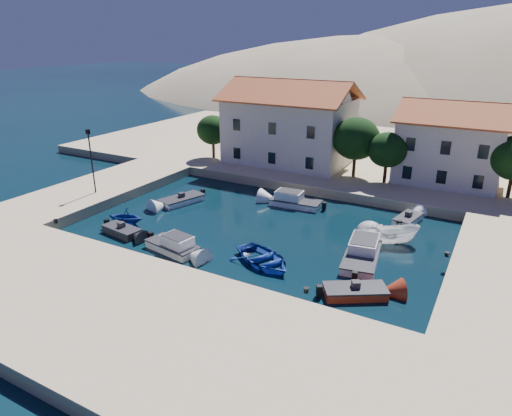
# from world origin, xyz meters

# --- Properties ---
(ground) EXTENTS (400.00, 400.00, 0.00)m
(ground) POSITION_xyz_m (0.00, 0.00, 0.00)
(ground) COLOR black
(ground) RESTS_ON ground
(quay_south) EXTENTS (52.00, 12.00, 1.00)m
(quay_south) POSITION_xyz_m (0.00, -6.00, 0.50)
(quay_south) COLOR #CFB68D
(quay_south) RESTS_ON ground
(quay_west) EXTENTS (8.00, 20.00, 1.00)m
(quay_west) POSITION_xyz_m (-19.00, 10.00, 0.50)
(quay_west) COLOR #CFB68D
(quay_west) RESTS_ON ground
(quay_north) EXTENTS (80.00, 36.00, 1.00)m
(quay_north) POSITION_xyz_m (2.00, 38.00, 0.50)
(quay_north) COLOR #CFB68D
(quay_north) RESTS_ON ground
(building_left) EXTENTS (14.70, 9.45, 9.70)m
(building_left) POSITION_xyz_m (-6.00, 28.00, 5.94)
(building_left) COLOR beige
(building_left) RESTS_ON quay_north
(building_mid) EXTENTS (10.50, 8.40, 8.30)m
(building_mid) POSITION_xyz_m (12.00, 29.00, 5.22)
(building_mid) COLOR beige
(building_mid) RESTS_ON quay_north
(trees) EXTENTS (37.30, 5.30, 6.45)m
(trees) POSITION_xyz_m (4.51, 25.46, 4.84)
(trees) COLOR #382314
(trees) RESTS_ON quay_north
(lamppost) EXTENTS (0.35, 0.25, 6.22)m
(lamppost) POSITION_xyz_m (-17.50, 8.00, 4.75)
(lamppost) COLOR black
(lamppost) RESTS_ON quay_west
(bollards) EXTENTS (29.36, 9.56, 0.30)m
(bollards) POSITION_xyz_m (2.80, 3.87, 1.15)
(bollards) COLOR black
(bollards) RESTS_ON ground
(motorboat_grey_sw) EXTENTS (3.65, 2.02, 1.25)m
(motorboat_grey_sw) POSITION_xyz_m (-9.64, 3.43, 0.30)
(motorboat_grey_sw) COLOR #2E2D32
(motorboat_grey_sw) RESTS_ON ground
(cabin_cruiser_south) EXTENTS (4.67, 2.62, 1.60)m
(cabin_cruiser_south) POSITION_xyz_m (-3.98, 2.99, 0.48)
(cabin_cruiser_south) COLOR white
(cabin_cruiser_south) RESTS_ON ground
(rowboat_south) EXTENTS (6.32, 5.65, 1.08)m
(rowboat_south) POSITION_xyz_m (3.10, 4.54, 0.00)
(rowboat_south) COLOR navy
(rowboat_south) RESTS_ON ground
(motorboat_red_se) EXTENTS (4.27, 3.56, 1.25)m
(motorboat_red_se) POSITION_xyz_m (10.24, 3.49, 0.29)
(motorboat_red_se) COLOR maroon
(motorboat_red_se) RESTS_ON ground
(cabin_cruiser_east) EXTENTS (3.21, 6.09, 1.60)m
(cabin_cruiser_east) POSITION_xyz_m (9.17, 8.46, 0.48)
(cabin_cruiser_east) COLOR white
(cabin_cruiser_east) RESTS_ON ground
(boat_east) EXTENTS (4.93, 3.53, 1.79)m
(boat_east) POSITION_xyz_m (10.18, 12.32, 0.00)
(boat_east) COLOR white
(boat_east) RESTS_ON ground
(motorboat_white_ne) EXTENTS (2.18, 3.56, 1.25)m
(motorboat_white_ne) POSITION_xyz_m (10.59, 17.50, 0.30)
(motorboat_white_ne) COLOR white
(motorboat_white_ne) RESTS_ON ground
(rowboat_west) EXTENTS (3.78, 3.47, 1.67)m
(rowboat_west) POSITION_xyz_m (-10.92, 5.21, 0.00)
(rowboat_west) COLOR navy
(rowboat_west) RESTS_ON ground
(motorboat_white_west) EXTENTS (3.19, 4.81, 1.25)m
(motorboat_white_west) POSITION_xyz_m (-9.96, 11.88, 0.29)
(motorboat_white_west) COLOR white
(motorboat_white_west) RESTS_ON ground
(cabin_cruiser_north) EXTENTS (4.99, 2.42, 1.60)m
(cabin_cruiser_north) POSITION_xyz_m (0.19, 16.53, 0.48)
(cabin_cruiser_north) COLOR white
(cabin_cruiser_north) RESTS_ON ground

